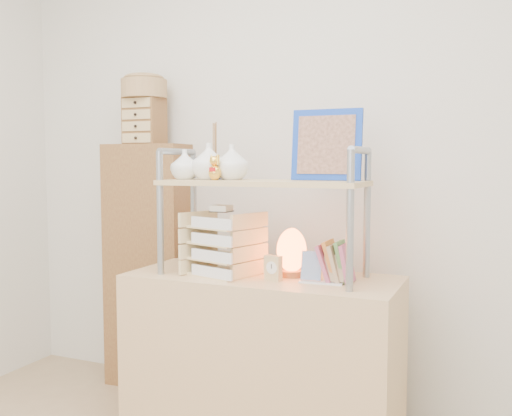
{
  "coord_description": "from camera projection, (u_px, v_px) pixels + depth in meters",
  "views": [
    {
      "loc": [
        0.96,
        -1.1,
        1.25
      ],
      "look_at": [
        -0.03,
        1.2,
        1.05
      ],
      "focal_mm": 40.0,
      "sensor_mm": 36.0,
      "label": 1
    }
  ],
  "objects": [
    {
      "name": "cabinet",
      "position": [
        149.0,
        265.0,
        3.2
      ],
      "size": [
        0.47,
        0.27,
        1.35
      ],
      "primitive_type": "cube",
      "rotation": [
        0.0,
        0.0,
        0.07
      ],
      "color": "brown",
      "rests_on": "ground"
    },
    {
      "name": "woven_basket",
      "position": [
        144.0,
        89.0,
        3.11
      ],
      "size": [
        0.25,
        0.25,
        0.1
      ],
      "primitive_type": "cylinder",
      "color": "olive",
      "rests_on": "drawer_chest"
    },
    {
      "name": "desk",
      "position": [
        262.0,
        358.0,
        2.55
      ],
      "size": [
        1.2,
        0.5,
        0.75
      ],
      "primitive_type": "cube",
      "color": "tan",
      "rests_on": "ground"
    },
    {
      "name": "drawer_chest",
      "position": [
        144.0,
        121.0,
        3.12
      ],
      "size": [
        0.2,
        0.16,
        0.25
      ],
      "color": "brown",
      "rests_on": "cabinet"
    },
    {
      "name": "letter_tray",
      "position": [
        222.0,
        247.0,
        2.53
      ],
      "size": [
        0.31,
        0.31,
        0.31
      ],
      "color": "tan",
      "rests_on": "desk"
    },
    {
      "name": "desk_clock",
      "position": [
        273.0,
        268.0,
        2.41
      ],
      "size": [
        0.08,
        0.05,
        0.11
      ],
      "color": "#D8BB74",
      "rests_on": "desk"
    },
    {
      "name": "room_shell",
      "position": [
        159.0,
        14.0,
        1.71
      ],
      "size": [
        3.42,
        3.41,
        2.61
      ],
      "color": "silver",
      "rests_on": "ground"
    },
    {
      "name": "hutch",
      "position": [
        249.0,
        178.0,
        2.53
      ],
      "size": [
        0.9,
        0.34,
        0.73
      ],
      "color": "gray",
      "rests_on": "desk"
    },
    {
      "name": "salt_lamp",
      "position": [
        292.0,
        252.0,
        2.51
      ],
      "size": [
        0.14,
        0.13,
        0.21
      ],
      "color": "brown",
      "rests_on": "desk"
    },
    {
      "name": "postcard_stand",
      "position": [
        322.0,
        274.0,
        2.36
      ],
      "size": [
        0.19,
        0.06,
        0.13
      ],
      "color": "white",
      "rests_on": "desk"
    }
  ]
}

